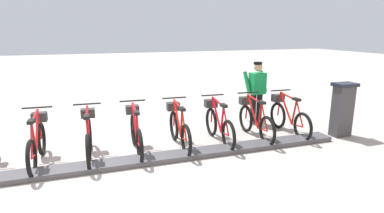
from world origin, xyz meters
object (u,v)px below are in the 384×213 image
Objects in this scene: bike_docked_4 at (136,132)px; bike_docked_1 at (254,120)px; bike_docked_0 at (288,116)px; bike_docked_5 at (89,137)px; bike_docked_3 at (179,127)px; bike_docked_6 at (37,142)px; payment_kiosk at (342,109)px; bike_docked_2 at (218,123)px; worker_near_rack at (257,91)px.

bike_docked_1 is at bearing -90.00° from bike_docked_4.
bike_docked_5 is at bearing 90.00° from bike_docked_0.
bike_docked_3 is 2.77m from bike_docked_6.
bike_docked_4 is at bearing -90.00° from bike_docked_5.
bike_docked_4 is (0.00, 0.92, 0.00)m from bike_docked_3.
payment_kiosk is 2.10m from bike_docked_1.
worker_near_rack reaches higher than bike_docked_2.
bike_docked_4 is at bearing 83.18° from payment_kiosk.
bike_docked_2 is at bearing -90.00° from bike_docked_5.
bike_docked_0 and bike_docked_6 have the same top height.
bike_docked_0 is 0.92m from bike_docked_1.
bike_docked_4 is 0.92m from bike_docked_5.
payment_kiosk reaches higher than bike_docked_6.
bike_docked_2 and bike_docked_6 have the same top height.
worker_near_rack reaches higher than bike_docked_1.
worker_near_rack reaches higher than bike_docked_5.
payment_kiosk is 6.66m from bike_docked_6.
payment_kiosk reaches higher than bike_docked_1.
payment_kiosk reaches higher than bike_docked_4.
bike_docked_5 and bike_docked_6 have the same top height.
bike_docked_0 is 1.14m from worker_near_rack.
bike_docked_3 is at bearing -90.00° from bike_docked_6.
worker_near_rack is (0.99, 0.31, 0.48)m from bike_docked_0.
bike_docked_3 is (0.00, 0.92, 0.00)m from bike_docked_2.
bike_docked_2 is at bearing -90.00° from bike_docked_6.
bike_docked_1 is 0.92m from bike_docked_2.
bike_docked_6 is (0.00, 0.92, 0.00)m from bike_docked_5.
payment_kiosk is 0.77× the size of worker_near_rack.
payment_kiosk is 0.74× the size of bike_docked_2.
bike_docked_4 is 1.85m from bike_docked_6.
bike_docked_0 is at bearing -90.00° from bike_docked_2.
bike_docked_3 is 1.85m from bike_docked_5.
payment_kiosk is at bearing -94.93° from bike_docked_6.
bike_docked_5 is (0.00, 1.85, 0.00)m from bike_docked_3.
bike_docked_2 is at bearing 78.96° from payment_kiosk.
bike_docked_6 is at bearing 85.07° from payment_kiosk.
bike_docked_3 is 0.92m from bike_docked_4.
bike_docked_3 and bike_docked_5 have the same top height.
worker_near_rack reaches higher than payment_kiosk.
bike_docked_0 is at bearing -90.00° from bike_docked_1.
bike_docked_0 and bike_docked_2 have the same top height.
worker_near_rack is (0.99, -2.46, 0.48)m from bike_docked_3.
bike_docked_2 is at bearing -90.00° from bike_docked_3.
bike_docked_1 and bike_docked_5 have the same top height.
bike_docked_1 is 4.62m from bike_docked_6.
bike_docked_1 is 1.00× the size of bike_docked_5.
bike_docked_1 is at bearing -90.00° from bike_docked_2.
bike_docked_0 is 1.00× the size of bike_docked_5.
bike_docked_3 is at bearing 111.83° from worker_near_rack.
bike_docked_1 is at bearing 148.12° from worker_near_rack.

